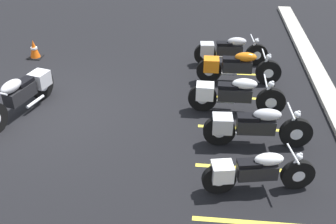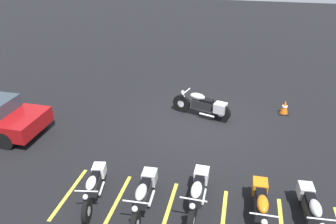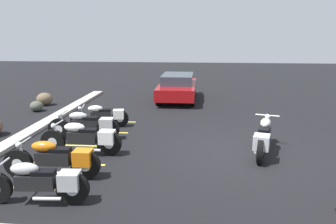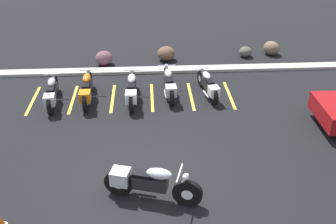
% 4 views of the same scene
% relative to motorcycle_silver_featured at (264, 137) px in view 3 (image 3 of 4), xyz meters
% --- Properties ---
extents(ground, '(60.00, 60.00, 0.00)m').
position_rel_motorcycle_silver_featured_xyz_m(ground, '(0.01, 0.55, -0.51)').
color(ground, black).
extents(motorcycle_silver_featured, '(2.36, 0.98, 0.95)m').
position_rel_motorcycle_silver_featured_xyz_m(motorcycle_silver_featured, '(0.00, 0.00, 0.00)').
color(motorcycle_silver_featured, black).
rests_on(motorcycle_silver_featured, ground).
extents(parked_bike_0, '(0.61, 2.18, 0.86)m').
position_rel_motorcycle_silver_featured_xyz_m(parked_bike_0, '(-3.21, 4.89, -0.05)').
color(parked_bike_0, black).
rests_on(parked_bike_0, ground).
extents(parked_bike_1, '(0.64, 2.27, 0.89)m').
position_rel_motorcycle_silver_featured_xyz_m(parked_bike_1, '(-2.04, 5.05, -0.03)').
color(parked_bike_1, black).
rests_on(parked_bike_1, ground).
extents(parked_bike_2, '(0.64, 2.29, 0.90)m').
position_rel_motorcycle_silver_featured_xyz_m(parked_bike_2, '(-0.48, 4.92, -0.03)').
color(parked_bike_2, black).
rests_on(parked_bike_2, ground).
extents(parked_bike_3, '(0.64, 2.26, 0.89)m').
position_rel_motorcycle_silver_featured_xyz_m(parked_bike_3, '(0.83, 5.29, -0.03)').
color(parked_bike_3, black).
rests_on(parked_bike_3, ground).
extents(parked_bike_4, '(0.71, 2.04, 0.81)m').
position_rel_motorcycle_silver_featured_xyz_m(parked_bike_4, '(2.23, 5.20, -0.08)').
color(parked_bike_4, black).
rests_on(parked_bike_4, ground).
extents(car_red, '(4.32, 1.85, 1.29)m').
position_rel_motorcycle_silver_featured_xyz_m(car_red, '(7.50, 2.86, 0.17)').
color(car_red, black).
rests_on(car_red, ground).
extents(concrete_curb, '(18.00, 0.50, 0.12)m').
position_rel_motorcycle_silver_featured_xyz_m(concrete_curb, '(0.01, 7.44, -0.45)').
color(concrete_curb, '#A8A399').
rests_on(concrete_curb, ground).
extents(landscape_rock_0, '(0.93, 0.96, 0.60)m').
position_rel_motorcycle_silver_featured_xyz_m(landscape_rock_0, '(5.62, 8.97, -0.21)').
color(landscape_rock_0, brown).
rests_on(landscape_rock_0, ground).
extents(landscape_rock_1, '(0.79, 0.79, 0.45)m').
position_rel_motorcycle_silver_featured_xyz_m(landscape_rock_1, '(4.42, 8.77, -0.28)').
color(landscape_rock_1, '#4A4E42').
rests_on(landscape_rock_1, ground).
extents(stall_line_1, '(0.10, 2.10, 0.00)m').
position_rel_motorcycle_silver_featured_xyz_m(stall_line_1, '(-2.59, 5.22, -0.50)').
color(stall_line_1, gold).
rests_on(stall_line_1, ground).
extents(stall_line_2, '(0.10, 2.10, 0.00)m').
position_rel_motorcycle_silver_featured_xyz_m(stall_line_2, '(-1.19, 5.22, -0.50)').
color(stall_line_2, gold).
rests_on(stall_line_2, ground).
extents(stall_line_3, '(0.10, 2.10, 0.00)m').
position_rel_motorcycle_silver_featured_xyz_m(stall_line_3, '(0.22, 5.22, -0.50)').
color(stall_line_3, gold).
rests_on(stall_line_3, ground).
extents(stall_line_4, '(0.10, 2.10, 0.00)m').
position_rel_motorcycle_silver_featured_xyz_m(stall_line_4, '(1.62, 5.22, -0.50)').
color(stall_line_4, gold).
rests_on(stall_line_4, ground).
extents(stall_line_5, '(0.10, 2.10, 0.00)m').
position_rel_motorcycle_silver_featured_xyz_m(stall_line_5, '(3.03, 5.22, -0.50)').
color(stall_line_5, gold).
rests_on(stall_line_5, ground).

